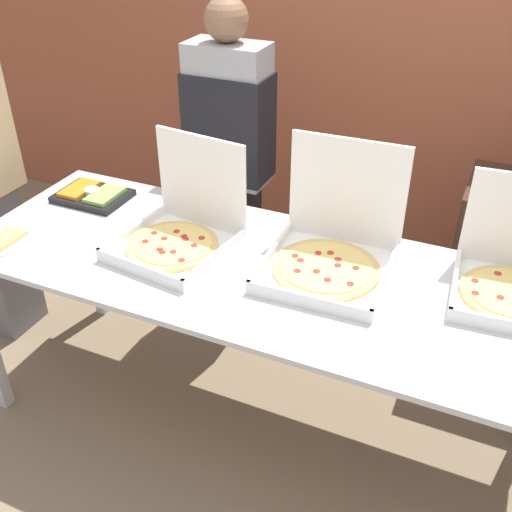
% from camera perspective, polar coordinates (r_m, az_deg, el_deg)
% --- Properties ---
extents(ground_plane, '(16.00, 16.00, 0.00)m').
position_cam_1_polar(ground_plane, '(3.02, 0.00, -15.35)').
color(ground_plane, '#847056').
extents(brick_wall_behind, '(10.00, 0.06, 2.80)m').
position_cam_1_polar(brick_wall_behind, '(3.73, 11.30, 19.11)').
color(brick_wall_behind, '#9E5138').
rests_on(brick_wall_behind, ground_plane).
extents(buffet_table, '(2.49, 0.91, 0.90)m').
position_cam_1_polar(buffet_table, '(2.48, 0.00, -2.81)').
color(buffet_table, silver).
rests_on(buffet_table, ground_plane).
extents(pizza_box_far_right, '(0.49, 0.51, 0.44)m').
position_cam_1_polar(pizza_box_far_right, '(2.54, -7.27, 2.51)').
color(pizza_box_far_right, white).
rests_on(pizza_box_far_right, buffet_table).
extents(pizza_box_near_right, '(0.50, 0.51, 0.48)m').
position_cam_1_polar(pizza_box_near_right, '(2.40, 7.19, 0.68)').
color(pizza_box_near_right, white).
rests_on(pizza_box_near_right, buffet_table).
extents(paper_plate_front_left, '(0.24, 0.24, 0.03)m').
position_cam_1_polar(paper_plate_front_left, '(2.79, -22.90, 1.43)').
color(paper_plate_front_left, white).
rests_on(paper_plate_front_left, buffet_table).
extents(veggie_tray, '(0.34, 0.25, 0.05)m').
position_cam_1_polar(veggie_tray, '(3.03, -15.30, 5.64)').
color(veggie_tray, black).
rests_on(veggie_tray, buffet_table).
extents(sideboard_podium, '(0.58, 0.50, 1.00)m').
position_cam_1_polar(sideboard_podium, '(3.33, 22.97, -1.86)').
color(sideboard_podium, '#382319').
rests_on(sideboard_podium, ground_plane).
extents(person_server_vest, '(0.42, 0.24, 1.78)m').
position_cam_1_polar(person_server_vest, '(3.18, -2.51, 9.73)').
color(person_server_vest, black).
rests_on(person_server_vest, ground_plane).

